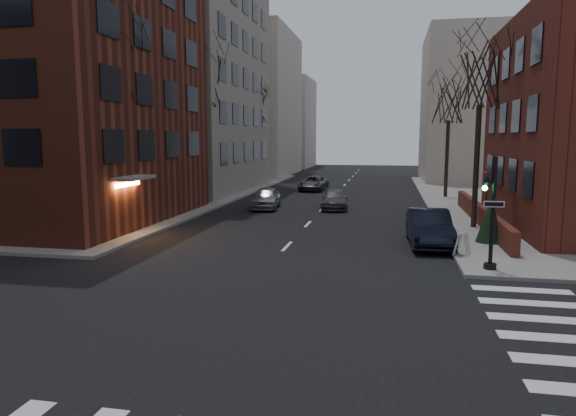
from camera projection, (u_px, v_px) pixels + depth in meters
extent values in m
plane|color=black|center=(179.00, 361.00, 11.13)|extent=(160.00, 160.00, 0.00)
cube|color=gray|center=(8.00, 191.00, 45.82)|extent=(44.00, 44.00, 0.15)
cube|color=brown|center=(33.00, 62.00, 28.89)|extent=(15.00, 15.00, 18.00)
cube|color=gray|center=(148.00, 33.00, 45.50)|extent=(18.00, 18.00, 28.00)
cube|color=#5C221A|center=(481.00, 215.00, 27.73)|extent=(0.35, 16.00, 1.00)
cube|color=#C0B5A2|center=(238.00, 104.00, 66.22)|extent=(14.00, 16.00, 18.00)
cube|color=#C0B5A2|center=(490.00, 108.00, 55.76)|extent=(14.00, 14.00, 16.00)
cube|color=#C0B5A2|center=(280.00, 123.00, 82.63)|extent=(10.00, 12.00, 14.00)
cylinder|color=black|center=(493.00, 214.00, 18.05)|extent=(0.14, 0.14, 4.00)
cylinder|color=black|center=(490.00, 266.00, 18.31)|extent=(0.44, 0.44, 0.20)
imported|color=black|center=(487.00, 189.00, 17.98)|extent=(0.16, 0.20, 1.00)
sphere|color=#19FF4C|center=(485.00, 188.00, 17.94)|extent=(0.18, 0.18, 0.18)
cube|color=white|center=(494.00, 204.00, 17.89)|extent=(0.70, 0.03, 0.22)
cylinder|color=#2D231C|center=(124.00, 164.00, 25.94)|extent=(0.28, 0.28, 6.65)
cylinder|color=#2D231C|center=(206.00, 153.00, 37.58)|extent=(0.28, 0.28, 7.00)
cylinder|color=#2D231C|center=(255.00, 152.00, 51.24)|extent=(0.28, 0.28, 6.30)
cylinder|color=#2D231C|center=(476.00, 167.00, 26.49)|extent=(0.28, 0.28, 6.30)
cylinder|color=#2D231C|center=(447.00, 159.00, 40.12)|extent=(0.28, 0.28, 5.95)
cylinder|color=black|center=(194.00, 163.00, 33.65)|extent=(0.12, 0.12, 6.00)
sphere|color=#FFA54C|center=(193.00, 115.00, 33.22)|extent=(0.36, 0.36, 0.36)
cylinder|color=black|center=(266.00, 153.00, 53.09)|extent=(0.12, 0.12, 6.00)
sphere|color=#FFA54C|center=(266.00, 123.00, 52.66)|extent=(0.36, 0.36, 0.36)
imported|color=black|center=(429.00, 228.00, 22.87)|extent=(1.94, 4.97, 1.61)
imported|color=gray|center=(266.00, 198.00, 34.76)|extent=(2.11, 4.42, 1.46)
imported|color=#3D3D42|center=(334.00, 200.00, 34.70)|extent=(2.08, 4.42, 1.25)
imported|color=#434448|center=(313.00, 183.00, 46.55)|extent=(2.46, 4.80, 1.30)
cube|color=silver|center=(462.00, 244.00, 20.36)|extent=(0.58, 0.66, 0.88)
cone|color=black|center=(490.00, 220.00, 22.86)|extent=(1.56, 1.56, 2.00)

